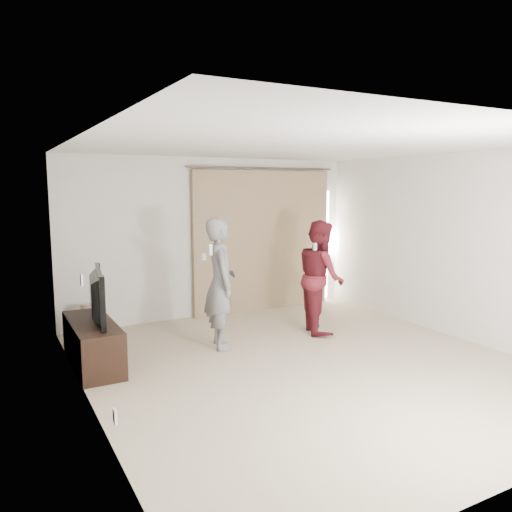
# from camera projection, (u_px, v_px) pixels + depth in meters

# --- Properties ---
(floor) EXTENTS (5.50, 5.50, 0.00)m
(floor) POSITION_uv_depth(u_px,v_px,m) (307.00, 365.00, 6.01)
(floor) COLOR tan
(floor) RESTS_ON ground
(wall_back) EXTENTS (5.00, 0.04, 2.60)m
(wall_back) POSITION_uv_depth(u_px,v_px,m) (214.00, 237.00, 8.22)
(wall_back) COLOR silver
(wall_back) RESTS_ON ground
(wall_left) EXTENTS (0.04, 5.50, 2.60)m
(wall_left) POSITION_uv_depth(u_px,v_px,m) (87.00, 277.00, 4.65)
(wall_left) COLOR silver
(wall_left) RESTS_ON ground
(ceiling) EXTENTS (5.00, 5.50, 0.01)m
(ceiling) POSITION_uv_depth(u_px,v_px,m) (310.00, 145.00, 5.65)
(ceiling) COLOR silver
(ceiling) RESTS_ON wall_back
(curtain) EXTENTS (2.80, 0.11, 2.46)m
(curtain) POSITION_uv_depth(u_px,v_px,m) (264.00, 241.00, 8.61)
(curtain) COLOR #93815A
(curtain) RESTS_ON ground
(tv_console) EXTENTS (0.49, 1.40, 0.54)m
(tv_console) POSITION_uv_depth(u_px,v_px,m) (93.00, 344.00, 5.96)
(tv_console) COLOR black
(tv_console) RESTS_ON ground
(tv) EXTENTS (0.30, 1.10, 0.63)m
(tv) POSITION_uv_depth(u_px,v_px,m) (90.00, 296.00, 5.88)
(tv) COLOR black
(tv) RESTS_ON tv_console
(scratching_post) EXTENTS (0.37, 0.37, 0.49)m
(scratching_post) POSITION_uv_depth(u_px,v_px,m) (89.00, 324.00, 7.08)
(scratching_post) COLOR tan
(scratching_post) RESTS_ON ground
(person_man) EXTENTS (0.56, 0.72, 1.74)m
(person_man) POSITION_uv_depth(u_px,v_px,m) (220.00, 283.00, 6.58)
(person_man) COLOR slate
(person_man) RESTS_ON ground
(person_woman) EXTENTS (0.86, 0.97, 1.65)m
(person_woman) POSITION_uv_depth(u_px,v_px,m) (321.00, 276.00, 7.30)
(person_woman) COLOR maroon
(person_woman) RESTS_ON ground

